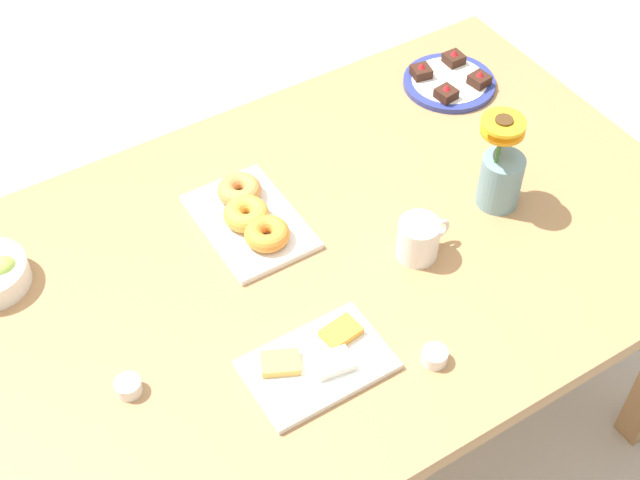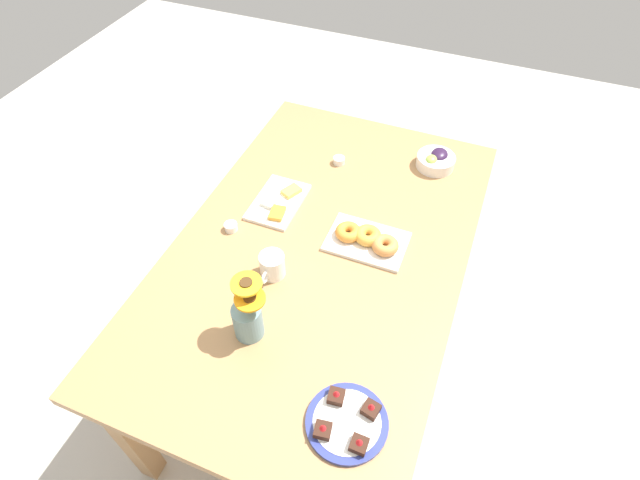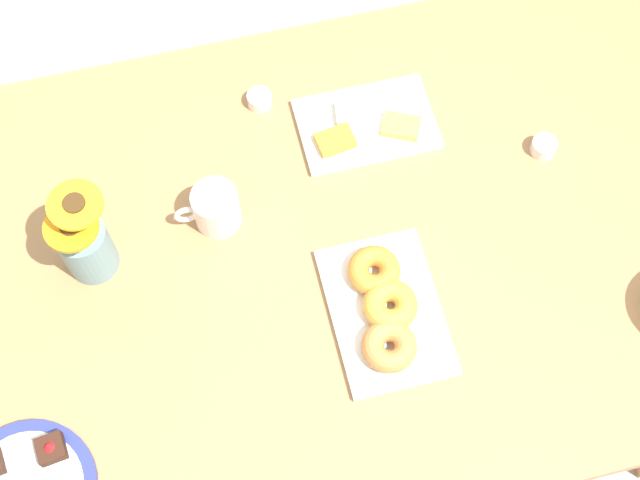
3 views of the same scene
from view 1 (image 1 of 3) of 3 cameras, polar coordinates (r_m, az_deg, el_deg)
ground_plane at (r=2.41m, az=0.00°, el=-12.57°), size 6.00×6.00×0.00m
dining_table at (r=1.87m, az=0.00°, el=-2.58°), size 1.60×1.00×0.74m
coffee_mug at (r=1.78m, az=6.35°, el=0.10°), size 0.12×0.08×0.09m
cheese_platter at (r=1.63m, az=-0.15°, el=-7.83°), size 0.26×0.17×0.03m
croissant_platter at (r=1.85m, az=-4.50°, el=1.54°), size 0.19×0.28×0.05m
jam_cup_honey at (r=1.65m, az=7.35°, el=-7.37°), size 0.05×0.05×0.03m
jam_cup_berry at (r=1.63m, az=-12.18°, el=-9.14°), size 0.05×0.05×0.03m
dessert_plate at (r=2.23m, az=8.28°, el=10.01°), size 0.22×0.22×0.05m
flower_vase at (r=1.89m, az=11.48°, el=4.17°), size 0.11×0.11×0.23m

